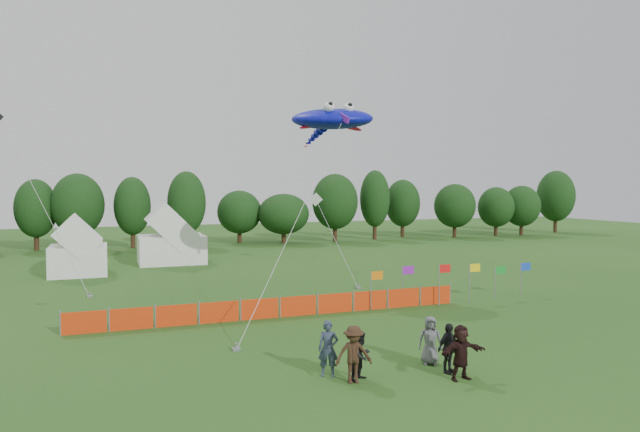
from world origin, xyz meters
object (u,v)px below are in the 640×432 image
object	(u,v)px
spectator_a	(328,349)
spectator_e	(430,340)
spectator_c	(354,354)
spectator_d	(448,348)
spectator_b	(361,355)
stingray_kite	(330,120)
tent_left	(78,251)
barrier_fence	(279,307)
tent_right	(171,240)
spectator_f	(461,352)

from	to	relation	value
spectator_a	spectator_e	world-z (taller)	spectator_a
spectator_c	spectator_d	xyz separation A→B (m)	(3.51, -0.25, -0.08)
spectator_b	stingray_kite	size ratio (longest dim) A/B	0.09
tent_left	spectator_e	world-z (taller)	tent_left
spectator_a	spectator_c	xyz separation A→B (m)	(0.55, -0.90, -0.00)
tent_left	barrier_fence	xyz separation A→B (m)	(9.98, -18.33, -1.30)
spectator_b	spectator_e	distance (m)	3.15
spectator_e	spectator_a	bearing A→B (deg)	-158.64
tent_right	barrier_fence	distance (m)	22.75
stingray_kite	spectator_c	bearing A→B (deg)	-109.05
spectator_b	stingray_kite	distance (m)	19.99
barrier_fence	spectator_c	bearing A→B (deg)	-92.08
spectator_a	spectator_b	distance (m)	1.17
spectator_d	spectator_c	bearing A→B (deg)	157.63
spectator_b	spectator_c	world-z (taller)	spectator_c
spectator_a	spectator_f	distance (m)	4.49
spectator_c	spectator_e	xyz separation A→B (m)	(3.44, 0.84, -0.07)
tent_right	spectator_b	size ratio (longest dim) A/B	3.30
tent_left	spectator_d	bearing A→B (deg)	-65.30
spectator_a	spectator_b	xyz separation A→B (m)	(0.92, -0.72, -0.13)
spectator_d	spectator_e	bearing A→B (deg)	75.00
spectator_a	spectator_f	size ratio (longest dim) A/B	1.03
barrier_fence	spectator_a	distance (m)	9.11
spectator_f	tent_left	bearing A→B (deg)	111.92
spectator_c	spectator_d	size ratio (longest dim) A/B	1.09
barrier_fence	spectator_c	xyz separation A→B (m)	(-0.36, -9.95, 0.46)
spectator_e	tent_right	bearing A→B (deg)	122.86
spectator_b	spectator_d	bearing A→B (deg)	-33.82
tent_right	spectator_d	distance (m)	33.29
spectator_b	stingray_kite	bearing A→B (deg)	45.96
spectator_f	stingray_kite	size ratio (longest dim) A/B	0.10
spectator_a	stingray_kite	world-z (taller)	stingray_kite
tent_right	spectator_b	bearing A→B (deg)	-84.91
spectator_a	spectator_f	xyz separation A→B (m)	(4.07, -1.90, -0.03)
spectator_d	spectator_f	xyz separation A→B (m)	(0.01, -0.74, 0.06)
barrier_fence	spectator_e	size ratio (longest dim) A/B	11.23
tent_left	stingray_kite	distance (m)	21.22
tent_left	spectator_f	world-z (taller)	tent_left
tent_right	spectator_f	size ratio (longest dim) A/B	2.94
spectator_b	spectator_d	distance (m)	3.17
spectator_e	spectator_f	bearing A→B (deg)	-65.53
spectator_f	tent_right	bearing A→B (deg)	97.96
barrier_fence	spectator_d	xyz separation A→B (m)	(3.14, -10.21, 0.38)
spectator_d	tent_left	bearing A→B (deg)	96.44
spectator_c	tent_right	bearing A→B (deg)	103.71
spectator_b	spectator_c	xyz separation A→B (m)	(-0.36, -0.18, 0.13)
tent_left	barrier_fence	world-z (taller)	tent_left
spectator_a	spectator_e	distance (m)	4.00
spectator_b	spectator_e	bearing A→B (deg)	-13.85
stingray_kite	spectator_b	bearing A→B (deg)	-108.11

